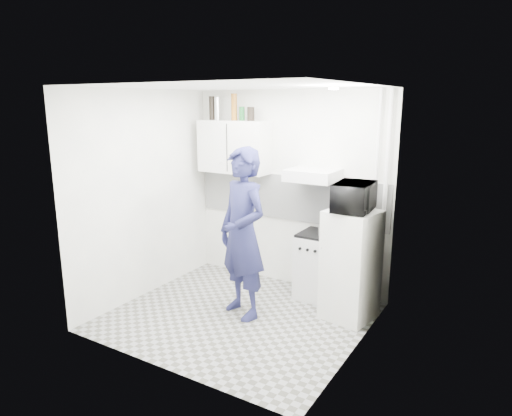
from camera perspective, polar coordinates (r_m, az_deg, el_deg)
The scene contains 22 objects.
floor at distance 5.47m, azimuth -2.25°, elevation -13.40°, with size 2.80×2.80×0.00m, color gray.
ceiling at distance 4.90m, azimuth -2.53°, elevation 14.95°, with size 2.80×2.80×0.00m, color white.
wall_back at distance 6.09m, azimuth 4.14°, elevation 2.27°, with size 2.80×2.80×0.00m, color white.
wall_left at distance 5.90m, azimuth -13.79°, elevation 1.58°, with size 2.60×2.60×0.00m, color white.
wall_right at distance 4.43m, azimuth 12.89°, elevation -2.16°, with size 2.60×2.60×0.00m, color white.
person at distance 5.18m, azimuth -1.68°, elevation -3.23°, with size 0.72×0.47×1.97m, color #1D1E47.
stove at distance 5.87m, azimuth 7.92°, elevation -7.26°, with size 0.51×0.51×0.82m, color silver.
fridge at distance 5.33m, azimuth 11.76°, elevation -7.00°, with size 0.53×0.53×1.27m, color silver.
stove_top at distance 5.74m, azimuth 8.05°, elevation -3.27°, with size 0.49×0.49×0.03m, color black.
saucepan at distance 5.67m, azimuth 8.65°, elevation -2.84°, with size 0.17×0.17×0.10m, color silver.
microwave at distance 5.11m, azimuth 12.17°, elevation 1.37°, with size 0.39×0.57×0.32m, color black.
bottle_a at distance 6.42m, azimuth -5.54°, elevation 12.32°, with size 0.07×0.07×0.32m, color black.
bottle_b at distance 6.37m, azimuth -4.87°, elevation 12.28°, with size 0.08×0.08×0.31m, color silver.
bottle_d at distance 6.21m, azimuth -2.76°, elevation 12.49°, with size 0.08×0.08×0.35m, color brown.
canister_a at distance 6.14m, azimuth -1.76°, elevation 11.70°, with size 0.07×0.07×0.18m, color #144C1E.
canister_b at distance 6.07m, azimuth -0.65°, elevation 11.68°, with size 0.09×0.09×0.18m, color black.
upper_cabinet at distance 6.24m, azimuth -2.72°, elevation 7.66°, with size 1.00×0.35×0.70m, color silver.
range_hood at distance 5.63m, azimuth 7.10°, elevation 4.10°, with size 0.60×0.50×0.14m, color silver.
backsplash at distance 6.09m, azimuth 4.06°, elevation 1.32°, with size 2.74×0.03×0.60m, color white.
pipe_a at distance 5.55m, azimuth 15.77°, elevation 0.74°, with size 0.05×0.05×2.60m, color silver.
pipe_b at distance 5.58m, azimuth 14.59°, elevation 0.89°, with size 0.04×0.04×2.60m, color silver.
ceiling_spot_fixture at distance 4.61m, azimuth 9.68°, elevation 14.52°, with size 0.10×0.10×0.02m, color white.
Camera 1 is at (2.71, -4.08, 2.45)m, focal length 32.00 mm.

